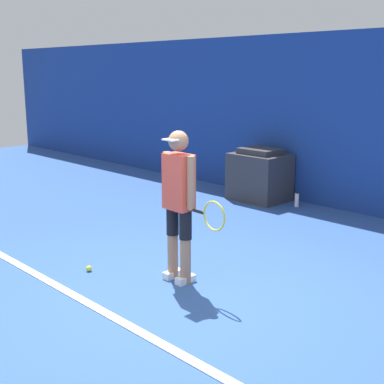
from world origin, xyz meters
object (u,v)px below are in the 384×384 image
covered_chair (259,176)px  water_bottle (297,200)px  tennis_player (180,199)px  tennis_ball (89,269)px

covered_chair → water_bottle: 0.85m
tennis_player → tennis_ball: size_ratio=24.88×
tennis_player → covered_chair: tennis_player is taller
tennis_player → covered_chair: (-1.85, 3.66, -0.49)m
covered_chair → water_bottle: bearing=5.1°
covered_chair → water_bottle: (0.78, 0.07, -0.33)m
tennis_ball → water_bottle: 4.32m
tennis_ball → water_bottle: size_ratio=0.26×
tennis_ball → covered_chair: bearing=102.0°
tennis_ball → water_bottle: bearing=91.5°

